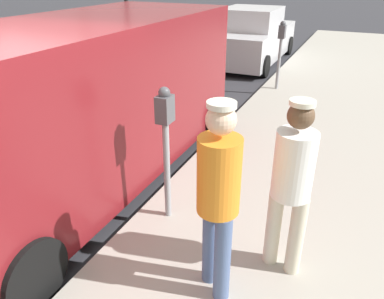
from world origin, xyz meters
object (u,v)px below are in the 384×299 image
at_px(pedestrian_in_orange, 218,192).
at_px(parked_van, 87,99).
at_px(pedestrian_in_white, 292,180).
at_px(parking_meter_near, 166,133).
at_px(parked_sedan_ahead, 251,38).
at_px(parking_meter_far, 281,44).

bearing_deg(pedestrian_in_orange, parked_van, 150.11).
bearing_deg(parked_van, pedestrian_in_white, -16.72).
distance_m(parking_meter_near, pedestrian_in_white, 1.38).
height_order(pedestrian_in_orange, pedestrian_in_white, pedestrian_in_orange).
relative_size(parked_van, parked_sedan_ahead, 1.18).
xyz_separation_m(parking_meter_far, parked_van, (-1.50, -4.86, -0.03)).
xyz_separation_m(parking_meter_near, pedestrian_in_orange, (0.88, -0.78, -0.03)).
distance_m(parking_meter_far, parked_van, 5.09).
bearing_deg(pedestrian_in_white, parked_sedan_ahead, 108.35).
relative_size(parking_meter_far, parked_sedan_ahead, 0.35).
bearing_deg(parking_meter_near, pedestrian_in_white, -11.13).
xyz_separation_m(pedestrian_in_orange, parked_van, (-2.38, 1.37, 0.01)).
relative_size(parking_meter_near, pedestrian_in_white, 0.92).
bearing_deg(parked_sedan_ahead, pedestrian_in_orange, -75.30).
height_order(parking_meter_far, pedestrian_in_white, pedestrian_in_white).
bearing_deg(pedestrian_in_orange, parking_meter_far, 98.04).
distance_m(pedestrian_in_white, parked_sedan_ahead, 9.20).
relative_size(parking_meter_far, parked_van, 0.29).
xyz_separation_m(parking_meter_far, pedestrian_in_orange, (0.88, -6.23, -0.03)).
relative_size(pedestrian_in_white, parked_van, 0.32).
xyz_separation_m(parked_van, parked_sedan_ahead, (-0.04, 7.87, -0.41)).
distance_m(parking_meter_near, parking_meter_far, 5.46).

